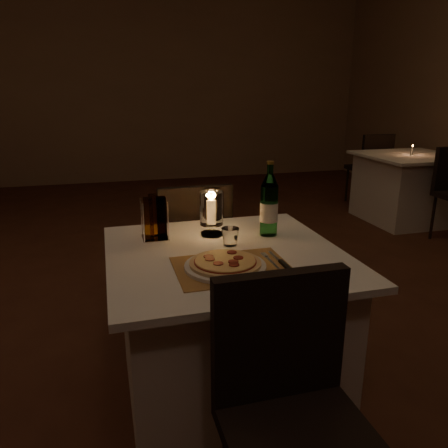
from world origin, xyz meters
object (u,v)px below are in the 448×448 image
object	(u,v)px
main_table	(225,327)
tumbler	(230,237)
chair_far	(193,241)
chair_near	(290,396)
pizza	(225,262)
water_bottle	(269,206)
neighbor_table_right	(408,188)
hurricane_candle	(211,210)
plate	(225,266)

from	to	relation	value
main_table	tumbler	size ratio (longest dim) A/B	12.58
tumbler	chair_far	bearing A→B (deg)	94.05
chair_near	pizza	bearing A→B (deg)	95.35
water_bottle	neighbor_table_right	bearing A→B (deg)	40.98
main_table	hurricane_candle	xyz separation A→B (m)	(-0.00, 0.24, 0.49)
chair_far	tumbler	world-z (taller)	chair_far
main_table	chair_near	size ratio (longest dim) A/B	1.11
pizza	water_bottle	bearing A→B (deg)	48.26
chair_near	chair_far	distance (m)	1.43
main_table	water_bottle	world-z (taller)	water_bottle
hurricane_candle	plate	bearing A→B (deg)	-96.61
chair_near	neighbor_table_right	size ratio (longest dim) A/B	0.90
pizza	water_bottle	distance (m)	0.48
plate	tumbler	world-z (taller)	tumbler
chair_near	hurricane_candle	distance (m)	1.01
tumbler	hurricane_candle	xyz separation A→B (m)	(-0.05, 0.16, 0.09)
main_table	hurricane_candle	world-z (taller)	hurricane_candle
plate	water_bottle	xyz separation A→B (m)	(0.31, 0.35, 0.13)
chair_near	pizza	world-z (taller)	chair_near
hurricane_candle	neighbor_table_right	xyz separation A→B (m)	(2.75, 2.09, -0.49)
plate	hurricane_candle	world-z (taller)	hurricane_candle
pizza	chair_far	bearing A→B (deg)	86.80
tumbler	water_bottle	distance (m)	0.26
chair_near	tumbler	distance (m)	0.83
water_bottle	main_table	bearing A→B (deg)	-146.97
plate	tumbler	bearing A→B (deg)	69.81
main_table	chair_near	xyz separation A→B (m)	(0.00, -0.71, 0.18)
pizza	chair_near	bearing A→B (deg)	-84.65
chair_far	tumbler	distance (m)	0.68
water_bottle	chair_far	bearing A→B (deg)	115.84
pizza	tumbler	world-z (taller)	tumbler
chair_far	hurricane_candle	size ratio (longest dim) A/B	4.23
pizza	neighbor_table_right	world-z (taller)	pizza
neighbor_table_right	main_table	bearing A→B (deg)	-139.71
pizza	main_table	bearing A→B (deg)	74.46
chair_far	hurricane_candle	bearing A→B (deg)	-90.15
chair_far	water_bottle	bearing A→B (deg)	-64.16
water_bottle	hurricane_candle	bearing A→B (deg)	165.30
tumbler	hurricane_candle	world-z (taller)	hurricane_candle
chair_far	main_table	bearing A→B (deg)	-90.00
hurricane_candle	tumbler	bearing A→B (deg)	-74.05
pizza	hurricane_candle	distance (m)	0.43
chair_near	hurricane_candle	xyz separation A→B (m)	(-0.00, 0.95, 0.32)
main_table	hurricane_candle	bearing A→B (deg)	90.30
water_bottle	hurricane_candle	size ratio (longest dim) A/B	1.67
chair_near	neighbor_table_right	distance (m)	4.11
plate	pizza	xyz separation A→B (m)	(-0.00, 0.00, 0.02)
plate	pizza	bearing A→B (deg)	96.38
plate	neighbor_table_right	xyz separation A→B (m)	(2.80, 2.51, -0.38)
chair_far	neighbor_table_right	world-z (taller)	chair_far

